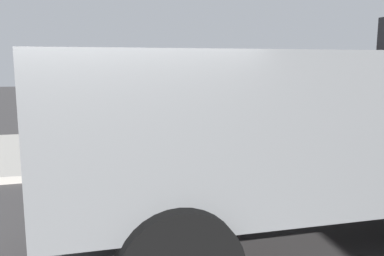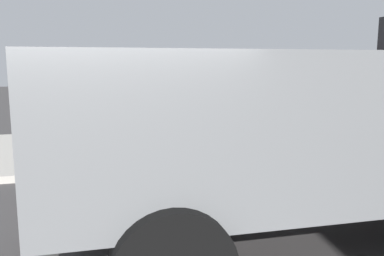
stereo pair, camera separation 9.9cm
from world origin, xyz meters
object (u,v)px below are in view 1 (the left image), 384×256
at_px(loose_tire, 98,131).
at_px(stop_sign, 199,86).
at_px(fire_hydrant, 104,134).
at_px(dump_truck_gray, 351,117).

bearing_deg(loose_tire, stop_sign, -17.39).
bearing_deg(stop_sign, loose_tire, 162.61).
bearing_deg(fire_hydrant, loose_tire, -106.78).
distance_m(loose_tire, dump_truck_gray, 5.86).
relative_size(fire_hydrant, loose_tire, 0.69).
xyz_separation_m(fire_hydrant, loose_tire, (-0.16, -0.54, 0.17)).
distance_m(fire_hydrant, stop_sign, 2.68).
bearing_deg(dump_truck_gray, stop_sign, 99.15).
xyz_separation_m(fire_hydrant, dump_truck_gray, (2.75, -5.56, 1.02)).
xyz_separation_m(stop_sign, dump_truck_gray, (0.70, -4.32, -0.18)).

